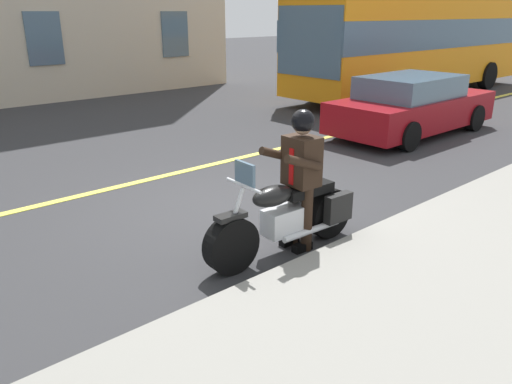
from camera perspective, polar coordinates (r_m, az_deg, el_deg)
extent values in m
plane|color=#333335|center=(7.50, -3.54, -2.02)|extent=(80.00, 80.00, 0.00)
cube|color=#E5DB4C|center=(9.07, -11.35, 1.59)|extent=(60.00, 0.16, 0.01)
cylinder|color=black|center=(5.63, -2.84, -6.08)|extent=(0.67, 0.23, 0.66)
cylinder|color=black|center=(6.57, 8.18, -2.33)|extent=(0.67, 0.23, 0.66)
cube|color=silver|center=(6.05, 3.31, -3.24)|extent=(0.57, 0.31, 0.32)
ellipsoid|color=black|center=(5.80, 1.90, -0.45)|extent=(0.57, 0.31, 0.24)
cube|color=black|center=(6.16, 5.80, 0.31)|extent=(0.71, 0.31, 0.12)
cube|color=black|center=(6.35, 9.37, -1.77)|extent=(0.41, 0.14, 0.36)
cube|color=black|center=(6.63, 6.58, -0.68)|extent=(0.41, 0.14, 0.36)
cylinder|color=silver|center=(5.53, -2.72, -3.51)|extent=(0.35, 0.07, 0.76)
cylinder|color=silver|center=(5.47, -1.43, 0.75)|extent=(0.07, 0.60, 0.04)
cube|color=black|center=(5.49, -2.90, -2.79)|extent=(0.37, 0.18, 0.06)
cylinder|color=silver|center=(6.20, 6.34, -4.36)|extent=(0.90, 0.12, 0.08)
cube|color=slate|center=(5.45, -1.27, 1.99)|extent=(0.06, 0.32, 0.28)
cylinder|color=black|center=(6.13, 5.80, -3.00)|extent=(0.14, 0.14, 0.84)
cube|color=black|center=(6.24, 5.28, -6.27)|extent=(0.27, 0.12, 0.10)
cylinder|color=black|center=(6.29, 4.28, -2.34)|extent=(0.14, 0.14, 0.84)
cube|color=black|center=(6.40, 3.80, -5.54)|extent=(0.27, 0.12, 0.10)
cube|color=black|center=(5.98, 5.23, 3.54)|extent=(0.34, 0.42, 0.60)
cube|color=red|center=(5.88, 4.09, 2.90)|extent=(0.03, 0.07, 0.44)
cylinder|color=black|center=(5.69, 5.46, 3.31)|extent=(0.56, 0.13, 0.28)
cylinder|color=black|center=(6.00, 2.55, 4.26)|extent=(0.56, 0.13, 0.28)
sphere|color=tan|center=(5.87, 5.36, 7.57)|extent=(0.22, 0.22, 0.22)
sphere|color=black|center=(5.86, 5.38, 8.05)|extent=(0.28, 0.28, 0.28)
cube|color=orange|center=(18.98, 17.84, 15.92)|extent=(11.00, 2.50, 2.85)
cube|color=slate|center=(18.97, 17.95, 16.89)|extent=(11.04, 2.52, 0.90)
cube|color=slate|center=(14.57, 6.01, 16.67)|extent=(0.06, 2.40, 1.90)
cylinder|color=black|center=(15.45, 14.04, 10.78)|extent=(1.00, 0.30, 1.00)
cylinder|color=black|center=(16.92, 7.28, 11.95)|extent=(1.00, 0.30, 1.00)
cylinder|color=black|center=(21.35, 24.88, 11.95)|extent=(1.00, 0.30, 1.00)
cylinder|color=black|center=(22.44, 19.23, 12.96)|extent=(1.00, 0.30, 1.00)
cube|color=maroon|center=(12.66, 17.42, 8.79)|extent=(4.60, 1.80, 0.70)
cube|color=slate|center=(12.41, 17.19, 11.19)|extent=(2.40, 1.60, 0.60)
cylinder|color=black|center=(14.36, 17.55, 9.07)|extent=(0.64, 0.22, 0.64)
cylinder|color=black|center=(13.57, 23.66, 7.74)|extent=(0.64, 0.22, 0.64)
cylinder|color=black|center=(12.01, 10.15, 7.71)|extent=(0.64, 0.22, 0.64)
cylinder|color=black|center=(11.06, 17.02, 6.10)|extent=(0.64, 0.22, 0.64)
cube|color=slate|center=(19.58, -9.21, 17.34)|extent=(1.10, 0.06, 1.60)
cube|color=slate|center=(17.48, -22.99, 15.80)|extent=(1.10, 0.06, 1.60)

